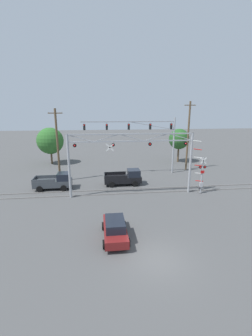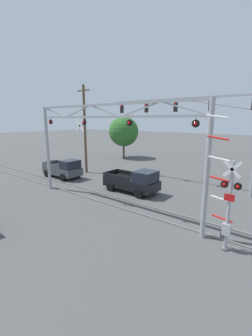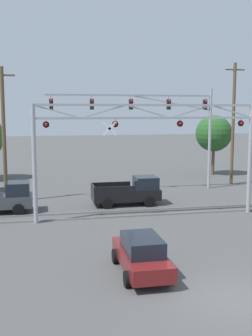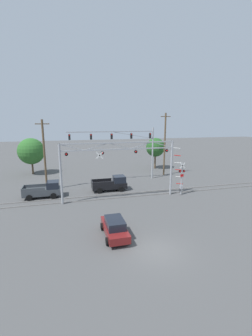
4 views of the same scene
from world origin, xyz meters
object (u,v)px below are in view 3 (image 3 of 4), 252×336
object	(u,v)px
background_tree_beyond_span	(214,134)
utility_pole_left	(4,134)
traffic_signal_span	(167,117)
pickup_truck_lead	(130,192)
sedan_waiting	(142,254)
pickup_truck_following	(1,199)
crossing_gantry	(148,141)
utility_pole_right	(233,123)

from	to	relation	value
background_tree_beyond_span	utility_pole_left	bearing A→B (deg)	-154.65
traffic_signal_span	pickup_truck_lead	bearing A→B (deg)	-130.48
traffic_signal_span	sedan_waiting	distance (m)	19.23
pickup_truck_lead	pickup_truck_following	bearing A→B (deg)	-176.22
traffic_signal_span	sedan_waiting	size ratio (longest dim) A/B	3.19
crossing_gantry	background_tree_beyond_span	xyz separation A→B (m)	(11.13, 15.74, -0.52)
crossing_gantry	utility_pole_right	bearing A→B (deg)	43.89
crossing_gantry	background_tree_beyond_span	size ratio (longest dim) A/B	2.26
background_tree_beyond_span	utility_pole_right	bearing A→B (deg)	-96.35
traffic_signal_span	utility_pole_left	bearing A→B (deg)	-169.67
pickup_truck_lead	background_tree_beyond_span	world-z (taller)	background_tree_beyond_span
utility_pole_left	pickup_truck_following	bearing A→B (deg)	-91.31
sedan_waiting	utility_pole_left	xyz separation A→B (m)	(-6.45, 15.02, 4.20)
pickup_truck_following	sedan_waiting	size ratio (longest dim) A/B	1.04
pickup_truck_following	background_tree_beyond_span	world-z (taller)	background_tree_beyond_span
crossing_gantry	utility_pole_right	distance (m)	14.59
pickup_truck_lead	traffic_signal_span	bearing A→B (deg)	49.52
utility_pole_right	background_tree_beyond_span	distance (m)	5.82
pickup_truck_lead	utility_pole_right	xyz separation A→B (m)	(10.81, 6.39, 4.62)
crossing_gantry	traffic_signal_span	distance (m)	9.46
utility_pole_right	background_tree_beyond_span	bearing A→B (deg)	83.65
pickup_truck_following	pickup_truck_lead	bearing A→B (deg)	3.78
background_tree_beyond_span	sedan_waiting	bearing A→B (deg)	-119.09
pickup_truck_lead	utility_pole_left	world-z (taller)	utility_pole_left
crossing_gantry	pickup_truck_lead	world-z (taller)	crossing_gantry
pickup_truck_lead	pickup_truck_following	size ratio (longest dim) A/B	1.06
traffic_signal_span	utility_pole_right	world-z (taller)	utility_pole_right
utility_pole_right	pickup_truck_following	bearing A→B (deg)	-160.39
pickup_truck_following	sedan_waiting	xyz separation A→B (m)	(6.52, -11.94, -0.14)
traffic_signal_span	utility_pole_right	distance (m)	6.88
traffic_signal_span	crossing_gantry	bearing A→B (deg)	-114.09
background_tree_beyond_span	crossing_gantry	bearing A→B (deg)	-125.26
pickup_truck_lead	utility_pole_right	distance (m)	13.38
utility_pole_left	background_tree_beyond_span	world-z (taller)	utility_pole_left
utility_pole_right	background_tree_beyond_span	xyz separation A→B (m)	(0.63, 5.64, -1.26)
crossing_gantry	traffic_signal_span	xyz separation A→B (m)	(3.82, 8.55, 1.28)
traffic_signal_span	sedan_waiting	xyz separation A→B (m)	(-6.35, -17.36, -5.29)
crossing_gantry	utility_pole_left	world-z (taller)	utility_pole_left
crossing_gantry	utility_pole_right	xyz separation A→B (m)	(10.50, 10.10, 0.74)
pickup_truck_following	background_tree_beyond_span	size ratio (longest dim) A/B	0.73
sedan_waiting	utility_pole_left	bearing A→B (deg)	113.23
pickup_truck_following	utility_pole_right	xyz separation A→B (m)	(19.55, 6.97, 4.62)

